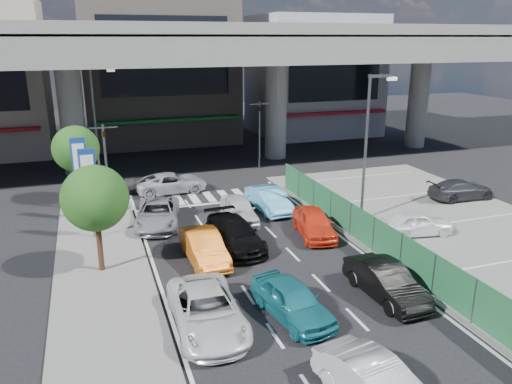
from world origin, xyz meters
name	(u,v)px	position (x,y,z in m)	size (l,w,h in m)	color
ground	(285,289)	(0.00, 0.00, 0.00)	(120.00, 120.00, 0.00)	black
parking_lot	(470,237)	(11.00, 2.00, 0.03)	(12.00, 28.00, 0.06)	#5F5F5D
sidewalk_left	(102,271)	(-7.00, 4.00, 0.06)	(4.00, 30.00, 0.12)	#5F5F5D
fence_run	(386,243)	(5.30, 1.00, 0.90)	(0.16, 22.00, 1.80)	#1F5B35
expressway	(178,52)	(0.00, 22.00, 8.76)	(64.00, 14.00, 10.75)	slate
building_center	(158,63)	(0.00, 32.97, 7.49)	(14.00, 10.90, 15.00)	gray
building_east	(313,76)	(16.00, 31.97, 5.99)	(12.00, 10.90, 12.00)	gray
traffic_light_left	(105,146)	(-6.20, 12.00, 3.94)	(1.60, 1.24, 5.20)	#595B60
traffic_light_right	(259,118)	(5.50, 19.00, 3.94)	(1.60, 1.24, 5.20)	#595B60
street_lamp_right	(369,136)	(7.17, 6.00, 4.77)	(1.65, 0.22, 8.00)	#595B60
street_lamp_left	(97,117)	(-6.33, 18.00, 4.77)	(1.65, 0.22, 8.00)	#595B60
signboard_near	(89,181)	(-7.20, 7.99, 3.06)	(0.80, 0.14, 4.70)	#595B60
signboard_far	(80,168)	(-7.60, 10.99, 3.06)	(0.80, 0.14, 4.70)	#595B60
tree_near	(95,198)	(-7.00, 4.00, 3.39)	(2.80, 2.80, 4.80)	#382314
tree_far	(76,149)	(-7.80, 14.50, 3.39)	(2.80, 2.80, 4.80)	#382314
sedan_white_mid_left	(207,311)	(-3.68, -1.77, 0.69)	(2.29, 4.97, 1.38)	white
taxi_teal_mid	(292,300)	(-0.59, -2.07, 0.69)	(1.63, 4.05, 1.38)	#1C7783
hatch_black_mid_right	(386,282)	(3.44, -1.94, 0.69)	(1.46, 4.19, 1.38)	black
taxi_orange_left	(204,247)	(-2.52, 3.65, 0.69)	(1.46, 4.19, 1.38)	orange
sedan_black_mid	(235,234)	(-0.73, 4.74, 0.69)	(1.93, 4.76, 1.38)	black
taxi_orange_right	(314,223)	(3.56, 4.85, 0.69)	(1.63, 4.05, 1.38)	red
wagon_silver_front_left	(158,214)	(-3.86, 8.92, 0.67)	(2.22, 4.80, 1.34)	#96979D
sedan_white_front_mid	(239,210)	(0.49, 8.08, 0.69)	(1.63, 4.05, 1.38)	silver
kei_truck_front_right	(268,199)	(2.69, 9.29, 0.69)	(1.46, 4.19, 1.38)	#54ADDB
crossing_wagon_silver	(171,183)	(-2.11, 14.78, 0.65)	(2.16, 4.68, 1.30)	silver
parked_sedan_white	(417,223)	(8.54, 3.14, 0.69)	(1.48, 3.69, 1.26)	white
parked_sedan_dgrey	(461,190)	(14.84, 7.26, 0.68)	(1.72, 4.24, 1.23)	#2C2D31
traffic_cone	(357,229)	(5.60, 4.03, 0.43)	(0.38, 0.38, 0.73)	#DB3E0C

